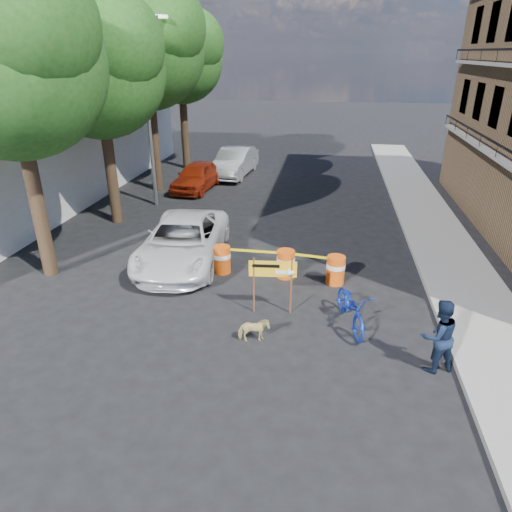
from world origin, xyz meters
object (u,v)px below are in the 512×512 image
(sedan_silver, at_px, (235,162))
(barrel_mid_right, at_px, (286,263))
(pedestrian, at_px, (439,336))
(bicycle, at_px, (353,289))
(barrel_far_right, at_px, (336,269))
(barrel_far_left, at_px, (168,255))
(sedan_red, at_px, (197,176))
(detour_sign, at_px, (278,274))
(suv_white, at_px, (183,241))
(barrel_mid_left, at_px, (222,259))
(dog, at_px, (254,330))

(sedan_silver, bearing_deg, barrel_mid_right, -66.22)
(sedan_silver, bearing_deg, pedestrian, -59.16)
(bicycle, bearing_deg, pedestrian, -55.20)
(barrel_far_right, relative_size, sedan_silver, 0.19)
(barrel_far_left, relative_size, bicycle, 0.42)
(barrel_far_right, bearing_deg, sedan_red, 126.49)
(barrel_far_left, relative_size, detour_sign, 0.55)
(barrel_mid_right, bearing_deg, detour_sign, -89.89)
(detour_sign, relative_size, suv_white, 0.30)
(barrel_far_left, distance_m, detour_sign, 4.54)
(pedestrian, height_order, sedan_red, pedestrian)
(barrel_mid_left, height_order, dog, barrel_mid_left)
(bicycle, relative_size, sedan_silver, 0.45)
(pedestrian, bearing_deg, sedan_red, -77.31)
(detour_sign, xyz_separation_m, sedan_red, (-5.54, 11.61, -0.49))
(barrel_mid_left, xyz_separation_m, dog, (1.65, -3.69, -0.15))
(barrel_far_right, relative_size, dog, 1.17)
(suv_white, bearing_deg, sedan_silver, 88.95)
(barrel_mid_right, distance_m, pedestrian, 5.58)
(suv_white, distance_m, sedan_silver, 11.99)
(detour_sign, height_order, bicycle, bicycle)
(barrel_mid_right, distance_m, dog, 3.71)
(barrel_far_right, bearing_deg, pedestrian, -60.48)
(suv_white, bearing_deg, pedestrian, -36.98)
(dog, xyz_separation_m, suv_white, (-3.12, 4.29, 0.43))
(detour_sign, relative_size, pedestrian, 0.94)
(barrel_mid_right, relative_size, pedestrian, 0.51)
(barrel_far_right, relative_size, suv_white, 0.17)
(barrel_mid_left, bearing_deg, dog, -65.89)
(barrel_mid_right, height_order, sedan_silver, sedan_silver)
(pedestrian, bearing_deg, suv_white, -54.67)
(barrel_far_right, bearing_deg, bicycle, -80.65)
(detour_sign, bearing_deg, barrel_mid_right, 84.68)
(suv_white, height_order, sedan_red, suv_white)
(sedan_silver, bearing_deg, bicycle, -62.59)
(suv_white, bearing_deg, sedan_red, 98.61)
(bicycle, bearing_deg, barrel_far_right, 84.16)
(barrel_mid_left, relative_size, detour_sign, 0.55)
(barrel_far_left, xyz_separation_m, sedan_red, (-1.64, 9.39, 0.23))
(suv_white, height_order, sedan_silver, sedan_silver)
(dog, relative_size, sedan_silver, 0.16)
(barrel_far_right, xyz_separation_m, detour_sign, (-1.55, -2.01, 0.72))
(sedan_silver, bearing_deg, barrel_far_left, -83.30)
(barrel_far_left, bearing_deg, barrel_far_right, -2.15)
(detour_sign, bearing_deg, barrel_mid_left, 127.53)
(detour_sign, bearing_deg, barrel_far_right, 46.90)
(barrel_mid_left, bearing_deg, detour_sign, -47.04)
(suv_white, relative_size, sedan_red, 1.31)
(suv_white, bearing_deg, dog, -58.17)
(barrel_far_left, bearing_deg, barrel_mid_left, 0.29)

